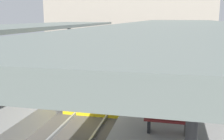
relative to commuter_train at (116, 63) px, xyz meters
The scene contains 15 objects.
ground_plane 5.97m from the commuter_train, 90.00° to the right, with size 80.00×80.00×0.00m, color #383835.
platform_left 6.97m from the commuter_train, 123.64° to the right, with size 4.40×28.00×1.00m, color gray.
platform_right 6.97m from the commuter_train, 56.36° to the right, with size 4.40×28.00×1.00m, color gray.
track_ballast 5.94m from the commuter_train, 90.00° to the right, with size 3.20×28.00×0.20m, color #423F3D.
rail_near_side 5.94m from the commuter_train, 97.18° to the right, with size 0.08×28.00×0.14m, color slate.
rail_far_side 5.94m from the commuter_train, 82.82° to the right, with size 0.08×28.00×0.14m, color slate.
commuter_train is the anchor object (origin of this frame).
canopy_left 6.18m from the commuter_train, 131.39° to the right, with size 4.18×21.00×3.10m.
canopy_right 6.24m from the commuter_train, 48.61° to the right, with size 4.18×21.00×3.28m.
platform_bench 8.56m from the commuter_train, 67.21° to the right, with size 1.40×0.41×0.86m.
platform_sign 3.05m from the commuter_train, 18.94° to the right, with size 0.90×0.08×2.21m.
litter_bin 6.54m from the commuter_train, 34.63° to the right, with size 0.44×0.44×0.80m, color #2D2D30.
passenger_near_bench 5.23m from the commuter_train, 50.05° to the right, with size 0.36×0.36×1.69m.
passenger_mid_platform 4.22m from the commuter_train, 122.11° to the right, with size 0.36×0.36×1.70m.
station_building_backdrop 14.85m from the commuter_train, 95.90° to the left, with size 18.00×6.00×11.00m, color #A89E8E.
Camera 1 is at (3.36, -9.98, 4.47)m, focal length 42.41 mm.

